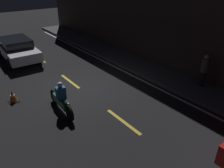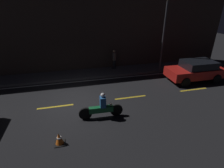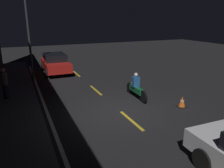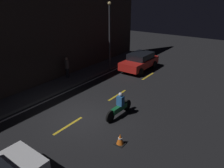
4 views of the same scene
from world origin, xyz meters
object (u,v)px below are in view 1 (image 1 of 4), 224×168
object	(u,v)px
sedan_white	(17,49)
motorcycle	(61,99)
pedestrian	(204,70)
traffic_cone_near	(13,96)

from	to	relation	value
sedan_white	motorcycle	world-z (taller)	sedan_white
sedan_white	pedestrian	world-z (taller)	pedestrian
motorcycle	pedestrian	xyz separation A→B (m)	(2.34, 6.51, 0.42)
motorcycle	pedestrian	size ratio (longest dim) A/B	1.38
sedan_white	traffic_cone_near	distance (m)	5.71
motorcycle	traffic_cone_near	bearing A→B (deg)	-142.98
traffic_cone_near	motorcycle	bearing A→B (deg)	34.88
sedan_white	traffic_cone_near	xyz separation A→B (m)	(5.38, -1.84, -0.51)
traffic_cone_near	pedestrian	size ratio (longest dim) A/B	0.33
motorcycle	traffic_cone_near	xyz separation A→B (m)	(-2.04, -1.42, -0.30)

